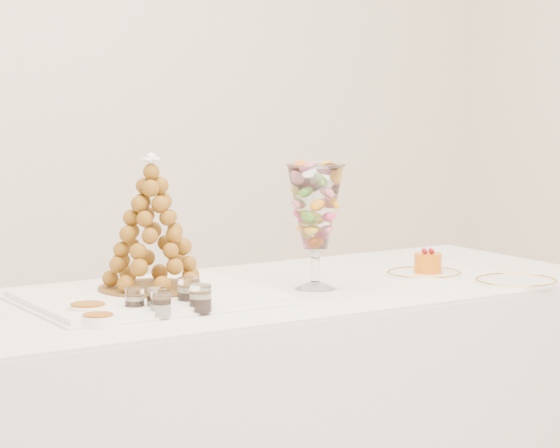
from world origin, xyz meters
TOP-DOWN VIEW (x-y plane):
  - buffet_table at (0.09, 0.31)m, footprint 2.10×0.87m
  - lace_tray at (-0.24, 0.31)m, footprint 0.64×0.49m
  - macaron_vase at (0.25, 0.25)m, footprint 0.16×0.16m
  - cake_plate at (0.64, 0.25)m, footprint 0.22×0.22m
  - spare_plate at (0.78, 0.01)m, footprint 0.24×0.24m
  - verrine_a at (-0.35, 0.17)m, footprint 0.06×0.06m
  - verrine_b at (-0.30, 0.15)m, footprint 0.06×0.06m
  - verrine_c at (-0.19, 0.17)m, footprint 0.06×0.06m
  - verrine_d at (-0.32, 0.09)m, footprint 0.06×0.06m
  - verrine_e at (-0.21, 0.08)m, footprint 0.06×0.06m
  - ramekin_back at (-0.46, 0.20)m, footprint 0.10×0.10m
  - ramekin_front at (-0.49, 0.08)m, footprint 0.08×0.08m
  - croquembouche at (-0.20, 0.37)m, footprint 0.29×0.29m
  - mousse_cake at (0.64, 0.25)m, footprint 0.08×0.08m

SIDE VIEW (x-z plane):
  - buffet_table at x=0.09m, z-range 0.00..0.79m
  - spare_plate at x=0.78m, z-range 0.79..0.80m
  - cake_plate at x=0.64m, z-range 0.79..0.80m
  - lace_tray at x=-0.24m, z-range 0.79..0.82m
  - ramekin_front at x=-0.49m, z-range 0.79..0.82m
  - ramekin_back at x=-0.46m, z-range 0.79..0.82m
  - verrine_b at x=-0.30m, z-range 0.79..0.86m
  - verrine_a at x=-0.35m, z-range 0.79..0.86m
  - verrine_d at x=-0.32m, z-range 0.79..0.86m
  - verrine_e at x=-0.21m, z-range 0.79..0.87m
  - verrine_c at x=-0.19m, z-range 0.79..0.87m
  - mousse_cake at x=0.64m, z-range 0.80..0.87m
  - croquembouche at x=-0.20m, z-range 0.81..1.18m
  - macaron_vase at x=0.25m, z-range 0.85..1.19m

